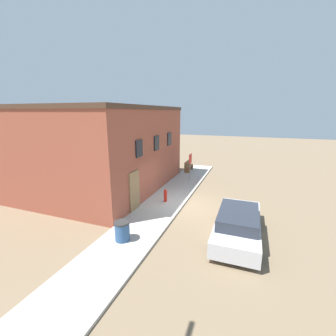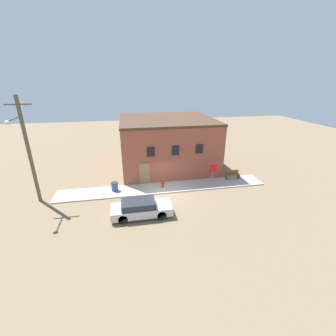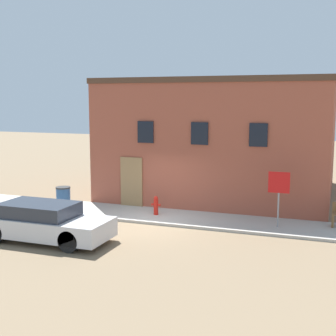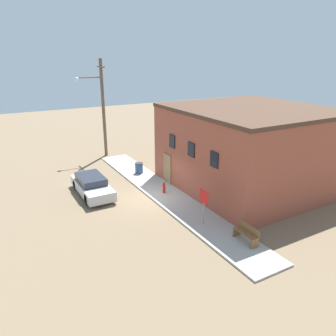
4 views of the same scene
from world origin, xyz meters
name	(u,v)px [view 2 (image 2 of 4)]	position (x,y,z in m)	size (l,w,h in m)	color
ground_plane	(166,194)	(0.00, 0.00, 0.00)	(80.00, 80.00, 0.00)	#7A664C
sidewalk	(164,188)	(0.00, 1.14, 0.05)	(19.30, 2.29, 0.11)	#B2ADA3
brick_building	(166,143)	(1.34, 7.01, 2.78)	(10.13, 9.56, 5.55)	#9E4C38
fire_hydrant	(163,184)	(-0.10, 1.12, 0.48)	(0.38, 0.18, 0.75)	red
stop_sign	(213,170)	(4.67, 0.93, 1.51)	(0.75, 0.06, 2.00)	gray
bench	(232,175)	(7.16, 1.75, 0.53)	(1.38, 0.44, 0.87)	brown
trash_bin	(115,186)	(-4.48, 1.31, 0.51)	(0.63, 0.63, 0.80)	#2D517F
utility_pole	(28,149)	(-10.61, 0.65, 4.55)	(1.80, 2.41, 8.54)	brown
parked_car	(141,208)	(-2.45, -3.04, 0.62)	(4.46, 1.74, 1.26)	black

